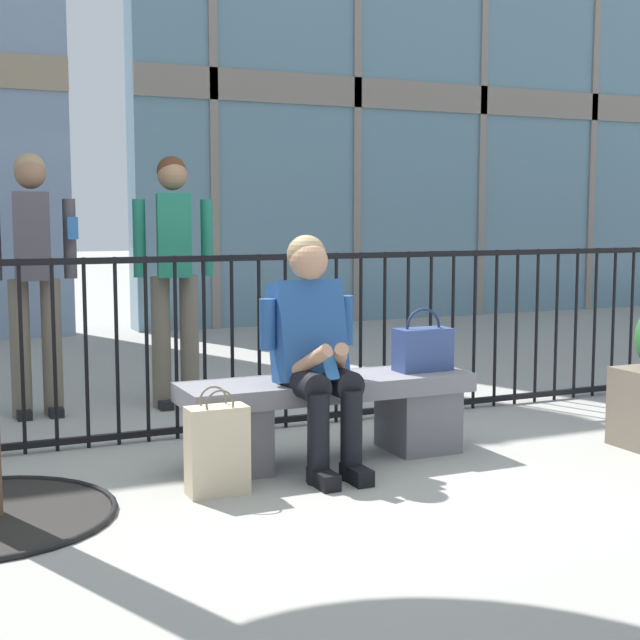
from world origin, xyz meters
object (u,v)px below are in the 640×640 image
Objects in this scene: stone_bench at (328,411)px; shopping_bag at (217,449)px; handbag_on_bench at (423,348)px; bystander_further_back at (174,261)px; seated_person_with_phone at (314,345)px; bystander_at_railing at (33,264)px.

stone_bench is 0.80m from shopping_bag.
stone_bench is at bearing 24.60° from shopping_bag.
bystander_further_back is (-0.94, 1.73, 0.42)m from handbag_on_bench.
shopping_bag is (-0.59, -0.21, -0.43)m from seated_person_with_phone.
seated_person_with_phone is 0.73m from handbag_on_bench.
handbag_on_bench is at bearing -61.66° from bystander_further_back.
seated_person_with_phone is 2.37× the size of shopping_bag.
bystander_at_railing is (-1.85, 1.80, 0.42)m from handbag_on_bench.
bystander_at_railing reaches higher than shopping_bag.
seated_person_with_phone is at bearing -170.60° from handbag_on_bench.
handbag_on_bench is at bearing 9.40° from seated_person_with_phone.
bystander_further_back reaches higher than handbag_on_bench.
bystander_further_back reaches higher than seated_person_with_phone.
seated_person_with_phone is 0.71× the size of bystander_at_railing.
bystander_further_back is at bearing -4.43° from bystander_at_railing.
seated_person_with_phone is at bearing 19.12° from shopping_bag.
bystander_further_back is (-0.22, 1.85, 0.35)m from seated_person_with_phone.
stone_bench is 4.54× the size of handbag_on_bench.
shopping_bag reaches higher than stone_bench.
bystander_further_back is at bearing 96.71° from seated_person_with_phone.
shopping_bag is at bearing -75.80° from bystander_at_railing.
bystander_at_railing is 1.00× the size of bystander_further_back.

